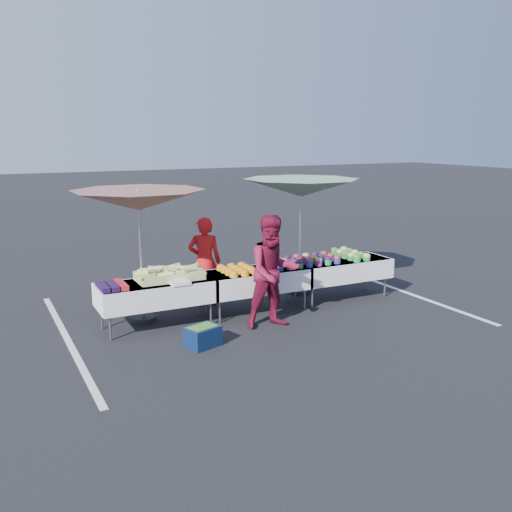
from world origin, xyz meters
name	(u,v)px	position (x,y,z in m)	size (l,w,h in m)	color
ground	(256,311)	(0.00, 0.00, 0.00)	(80.00, 80.00, 0.00)	black
stripe_left	(68,340)	(-3.20, 0.00, 0.00)	(0.10, 5.00, 0.00)	silver
stripe_right	(397,289)	(3.20, 0.00, 0.00)	(0.10, 5.00, 0.00)	silver
table_left	(156,292)	(-1.80, 0.00, 0.58)	(1.86, 0.81, 0.75)	white
table_center	(256,279)	(0.00, 0.00, 0.58)	(1.86, 0.81, 0.75)	white
table_right	(341,269)	(1.80, 0.00, 0.58)	(1.86, 0.81, 0.75)	white
berry_punnets	(112,286)	(-2.51, -0.06, 0.79)	(0.40, 0.54, 0.08)	black
corn_pile	(170,274)	(-1.55, 0.04, 0.84)	(1.16, 0.57, 0.26)	#B7DC71
plastic_bags	(180,283)	(-1.50, -0.30, 0.78)	(0.30, 0.25, 0.05)	white
carrot_bowls	(238,270)	(-0.35, -0.01, 0.80)	(0.55, 0.69, 0.11)	gold
potato_cups	(303,260)	(0.95, 0.00, 0.83)	(1.34, 0.58, 0.16)	#21319B
bean_baskets	(350,254)	(2.06, 0.08, 0.82)	(0.36, 0.86, 0.15)	#238E36
vendor	(205,261)	(-0.65, 0.78, 0.81)	(0.59, 0.39, 1.63)	red
customer	(273,272)	(-0.11, -0.83, 0.91)	(0.89, 0.69, 1.83)	maroon
umbrella_left	(138,201)	(-1.91, 0.40, 2.01)	(2.80, 2.80, 2.22)	black
umbrella_right	(301,189)	(1.30, 0.67, 2.05)	(2.92, 2.92, 2.26)	black
storage_bin	(203,336)	(-1.46, -1.15, 0.16)	(0.56, 0.47, 0.31)	#0C1C3E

